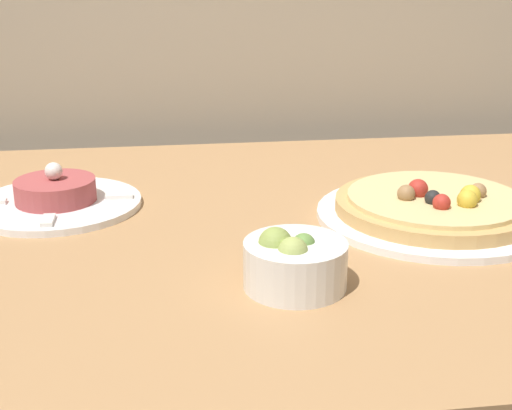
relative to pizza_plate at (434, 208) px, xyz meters
The scene contains 4 objects.
dining_table 0.24m from the pizza_plate, behind, with size 1.41×0.90×0.80m.
pizza_plate is the anchor object (origin of this frame).
tartare_plate 0.54m from the pizza_plate, 166.89° to the left, with size 0.25×0.25×0.07m.
small_bowl 0.30m from the pizza_plate, 141.59° to the right, with size 0.12×0.12×0.07m.
Camera 1 is at (-0.17, -0.46, 1.14)m, focal length 50.00 mm.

